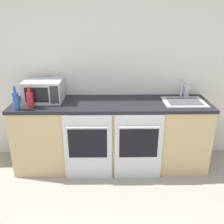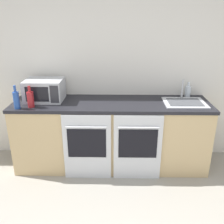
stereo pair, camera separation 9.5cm
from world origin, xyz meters
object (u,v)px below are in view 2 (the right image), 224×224
object	(u,v)px
oven_right	(138,148)
bottle_red	(30,99)
oven_left	(87,147)
microwave	(45,90)
bottle_blue	(16,100)
sink	(184,102)
bottle_clear	(188,91)

from	to	relation	value
oven_right	bottle_red	size ratio (longest dim) A/B	3.29
oven_left	microwave	world-z (taller)	microwave
bottle_red	oven_left	bearing A→B (deg)	-11.85
microwave	bottle_red	world-z (taller)	microwave
microwave	bottle_blue	world-z (taller)	bottle_blue
microwave	sink	world-z (taller)	microwave
bottle_red	bottle_blue	bearing A→B (deg)	-160.08
bottle_red	oven_right	bearing A→B (deg)	-6.26
oven_right	bottle_red	xyz separation A→B (m)	(-1.30, 0.14, 0.57)
bottle_red	bottle_clear	bearing A→B (deg)	12.87
bottle_blue	oven_left	bearing A→B (deg)	-6.09
oven_right	bottle_clear	xyz separation A→B (m)	(0.71, 0.60, 0.55)
bottle_clear	sink	distance (m)	0.31
bottle_clear	bottle_red	xyz separation A→B (m)	(-2.01, -0.46, 0.02)
microwave	sink	distance (m)	1.81
bottle_red	sink	xyz separation A→B (m)	(1.90, 0.17, -0.09)
bottle_red	sink	distance (m)	1.91
microwave	bottle_red	xyz separation A→B (m)	(-0.10, -0.27, -0.03)
bottle_clear	bottle_red	world-z (taller)	bottle_red
bottle_clear	bottle_blue	bearing A→B (deg)	-166.63
sink	oven_left	bearing A→B (deg)	-165.47
bottle_clear	sink	bearing A→B (deg)	-111.36
microwave	bottle_blue	xyz separation A→B (m)	(-0.25, -0.32, -0.03)
oven_left	bottle_clear	world-z (taller)	bottle_clear
oven_left	sink	bearing A→B (deg)	14.53
oven_right	bottle_red	bearing A→B (deg)	173.74
oven_left	sink	xyz separation A→B (m)	(1.22, 0.32, 0.49)
bottle_clear	sink	xyz separation A→B (m)	(-0.11, -0.29, -0.06)
oven_left	bottle_clear	distance (m)	1.56
bottle_blue	sink	bearing A→B (deg)	6.36
oven_right	oven_left	bearing A→B (deg)	180.00
oven_left	oven_right	size ratio (longest dim) A/B	1.00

